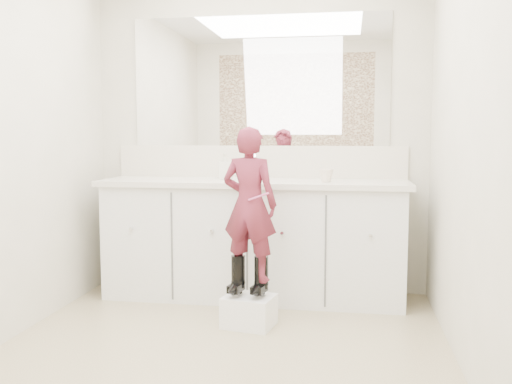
# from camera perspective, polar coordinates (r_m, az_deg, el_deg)

# --- Properties ---
(floor) EXTENTS (3.00, 3.00, 0.00)m
(floor) POSITION_cam_1_polar(r_m,az_deg,el_deg) (3.27, -3.98, -16.37)
(floor) COLOR #857057
(floor) RESTS_ON ground
(wall_back) EXTENTS (2.60, 0.00, 2.60)m
(wall_back) POSITION_cam_1_polar(r_m,az_deg,el_deg) (4.50, 0.34, 5.42)
(wall_back) COLOR beige
(wall_back) RESTS_ON floor
(wall_front) EXTENTS (2.60, 0.00, 2.60)m
(wall_front) POSITION_cam_1_polar(r_m,az_deg,el_deg) (1.60, -16.77, 4.36)
(wall_front) COLOR beige
(wall_front) RESTS_ON floor
(wall_right) EXTENTS (0.00, 3.00, 3.00)m
(wall_right) POSITION_cam_1_polar(r_m,az_deg,el_deg) (3.00, 20.88, 4.81)
(wall_right) COLOR beige
(wall_right) RESTS_ON floor
(vanity_cabinet) EXTENTS (2.20, 0.55, 0.85)m
(vanity_cabinet) POSITION_cam_1_polar(r_m,az_deg,el_deg) (4.30, -0.24, -4.99)
(vanity_cabinet) COLOR silver
(vanity_cabinet) RESTS_ON floor
(countertop) EXTENTS (2.28, 0.58, 0.04)m
(countertop) POSITION_cam_1_polar(r_m,az_deg,el_deg) (4.22, -0.28, 0.91)
(countertop) COLOR beige
(countertop) RESTS_ON vanity_cabinet
(backsplash) EXTENTS (2.28, 0.03, 0.25)m
(backsplash) POSITION_cam_1_polar(r_m,az_deg,el_deg) (4.49, 0.31, 3.06)
(backsplash) COLOR beige
(backsplash) RESTS_ON countertop
(mirror) EXTENTS (2.00, 0.02, 1.00)m
(mirror) POSITION_cam_1_polar(r_m,az_deg,el_deg) (4.50, 0.32, 11.03)
(mirror) COLOR white
(mirror) RESTS_ON wall_back
(faucet) EXTENTS (0.08, 0.08, 0.10)m
(faucet) POSITION_cam_1_polar(r_m,az_deg,el_deg) (4.38, 0.08, 2.01)
(faucet) COLOR silver
(faucet) RESTS_ON countertop
(cup) EXTENTS (0.10, 0.10, 0.09)m
(cup) POSITION_cam_1_polar(r_m,az_deg,el_deg) (4.10, 7.04, 1.65)
(cup) COLOR beige
(cup) RESTS_ON countertop
(soap_bottle) EXTENTS (0.11, 0.11, 0.20)m
(soap_bottle) POSITION_cam_1_polar(r_m,az_deg,el_deg) (4.31, -3.16, 2.60)
(soap_bottle) COLOR beige
(soap_bottle) RESTS_ON countertop
(step_stool) EXTENTS (0.35, 0.31, 0.20)m
(step_stool) POSITION_cam_1_polar(r_m,az_deg,el_deg) (3.74, -0.69, -11.82)
(step_stool) COLOR white
(step_stool) RESTS_ON floor
(boot_left) EXTENTS (0.13, 0.19, 0.26)m
(boot_left) POSITION_cam_1_polar(r_m,az_deg,el_deg) (3.71, -1.79, -8.31)
(boot_left) COLOR black
(boot_left) RESTS_ON step_stool
(boot_right) EXTENTS (0.13, 0.19, 0.26)m
(boot_right) POSITION_cam_1_polar(r_m,az_deg,el_deg) (3.68, 0.52, -8.41)
(boot_right) COLOR black
(boot_right) RESTS_ON step_stool
(toddler) EXTENTS (0.40, 0.30, 0.98)m
(toddler) POSITION_cam_1_polar(r_m,az_deg,el_deg) (3.61, -0.65, -1.24)
(toddler) COLOR #9F3150
(toddler) RESTS_ON step_stool
(toothbrush) EXTENTS (0.14, 0.04, 0.06)m
(toothbrush) POSITION_cam_1_polar(r_m,az_deg,el_deg) (3.51, 0.25, -0.46)
(toothbrush) COLOR #D55393
(toothbrush) RESTS_ON toddler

